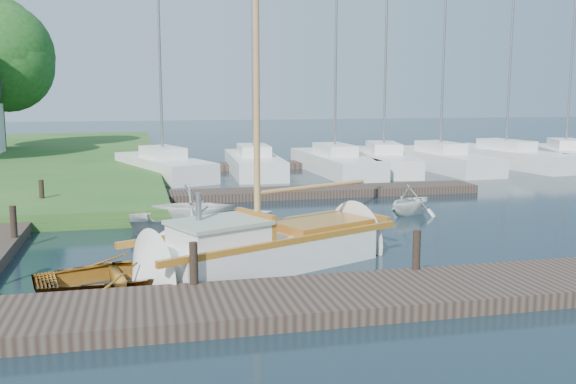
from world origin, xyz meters
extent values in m
plane|color=black|center=(0.00, 0.00, 0.00)|extent=(160.00, 160.00, 0.00)
cube|color=#31241D|center=(0.00, -6.00, 0.15)|extent=(18.00, 2.20, 0.30)
cube|color=#31241D|center=(2.00, 6.50, 0.15)|extent=(14.00, 1.60, 0.30)
cube|color=#31241D|center=(10.00, 16.00, 0.15)|extent=(30.00, 1.60, 0.30)
cylinder|color=black|center=(-3.00, -5.00, 0.70)|extent=(0.16, 0.16, 0.80)
cylinder|color=black|center=(1.50, -5.00, 0.70)|extent=(0.16, 0.16, 0.80)
cylinder|color=black|center=(-7.00, 0.00, 0.70)|extent=(0.16, 0.16, 0.80)
cylinder|color=black|center=(-7.00, 5.00, 0.70)|extent=(0.16, 0.16, 0.80)
cube|color=white|center=(-1.24, -3.00, 0.23)|extent=(5.38, 3.87, 0.90)
cone|color=white|center=(1.54, -1.75, 0.23)|extent=(1.99, 2.32, 1.96)
cone|color=white|center=(-3.93, -4.21, 0.23)|extent=(1.72, 2.20, 1.96)
cube|color=#96501A|center=(-1.63, -2.14, 0.74)|extent=(5.70, 2.65, 0.14)
cube|color=#96501A|center=(-0.86, -3.86, 0.74)|extent=(5.70, 2.65, 0.14)
cube|color=#96501A|center=(1.86, -1.61, 0.74)|extent=(0.56, 1.05, 0.14)
cube|color=white|center=(-2.34, -3.49, 0.90)|extent=(2.22, 2.01, 0.44)
cube|color=#96AD94|center=(-2.34, -3.49, 1.15)|extent=(2.35, 2.15, 0.08)
cube|color=#96501A|center=(-1.47, -3.10, 0.98)|extent=(0.68, 1.33, 0.60)
cylinder|color=slate|center=(-2.73, -3.34, 1.48)|extent=(0.12, 0.12, 0.60)
cube|color=#96501A|center=(0.22, -2.34, 0.78)|extent=(2.62, 2.27, 0.20)
cylinder|color=#AA753F|center=(-1.42, -3.08, 4.88)|extent=(0.14, 0.14, 8.40)
cylinder|color=#AA753F|center=(0.04, -2.42, 1.68)|extent=(2.96, 1.40, 0.10)
imported|color=#96501A|center=(-4.18, -3.97, 0.37)|extent=(4.05, 3.24, 0.75)
imported|color=white|center=(-2.18, 1.35, 0.43)|extent=(4.16, 3.01, 0.85)
imported|color=white|center=(-2.39, 2.12, 0.66)|extent=(2.90, 2.64, 1.31)
imported|color=white|center=(4.59, 2.15, 0.54)|extent=(2.66, 2.58, 1.07)
cube|color=white|center=(-2.78, 13.69, 0.45)|extent=(4.55, 7.94, 0.90)
cube|color=white|center=(-2.78, 13.69, 1.15)|extent=(2.19, 2.98, 0.50)
cylinder|color=slate|center=(-2.78, 13.69, 6.35)|extent=(0.12, 0.12, 10.90)
cube|color=white|center=(1.57, 13.86, 0.45)|extent=(2.61, 7.68, 0.90)
cube|color=white|center=(1.57, 13.86, 1.15)|extent=(1.54, 2.72, 0.50)
cylinder|color=slate|center=(1.57, 13.86, 5.93)|extent=(0.12, 0.12, 10.06)
cube|color=white|center=(5.54, 13.37, 0.45)|extent=(2.44, 8.52, 0.90)
cube|color=white|center=(5.54, 13.37, 1.15)|extent=(1.48, 3.00, 0.50)
cylinder|color=slate|center=(5.54, 13.37, 6.59)|extent=(0.12, 0.12, 11.38)
cube|color=white|center=(8.31, 13.89, 0.45)|extent=(3.86, 8.85, 0.90)
cube|color=white|center=(8.31, 13.89, 1.15)|extent=(1.97, 3.22, 0.50)
cylinder|color=slate|center=(8.31, 13.89, 5.78)|extent=(0.12, 0.12, 9.76)
cube|color=white|center=(11.25, 13.47, 0.45)|extent=(2.62, 8.71, 0.90)
cube|color=white|center=(11.25, 13.47, 1.15)|extent=(1.55, 3.08, 0.50)
cylinder|color=slate|center=(11.25, 13.47, 6.23)|extent=(0.12, 0.12, 10.67)
cube|color=white|center=(15.41, 14.09, 0.45)|extent=(3.56, 9.45, 0.90)
cube|color=white|center=(15.41, 14.09, 1.15)|extent=(1.87, 3.40, 0.50)
cylinder|color=slate|center=(15.41, 14.09, 5.91)|extent=(0.12, 0.12, 10.02)
cube|color=white|center=(18.98, 13.90, 0.45)|extent=(4.61, 7.52, 0.90)
cube|color=white|center=(18.98, 13.90, 1.15)|extent=(2.20, 2.86, 0.50)
cylinder|color=slate|center=(18.98, 13.90, 5.51)|extent=(0.12, 0.12, 9.22)
cylinder|color=#332114|center=(-12.00, 26.00, 2.34)|extent=(0.36, 0.36, 3.67)
sphere|color=#1A4913|center=(-11.50, 25.70, 5.60)|extent=(5.71, 5.71, 5.71)
camera|label=1|loc=(-3.97, -16.74, 3.82)|focal=40.00mm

